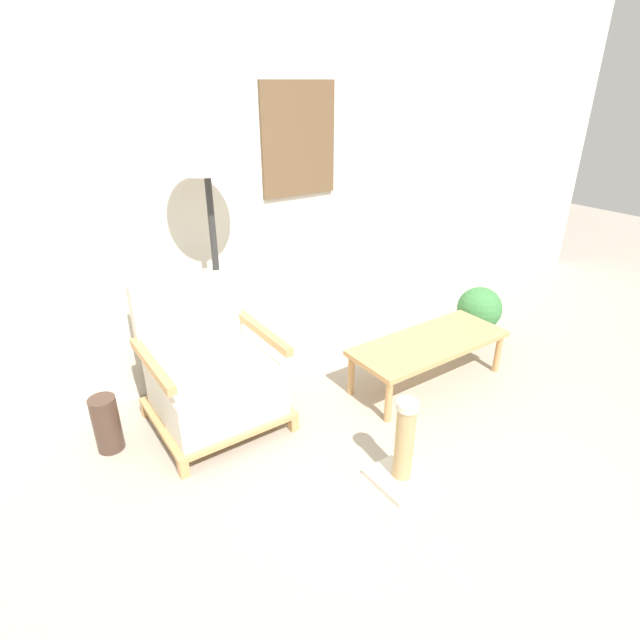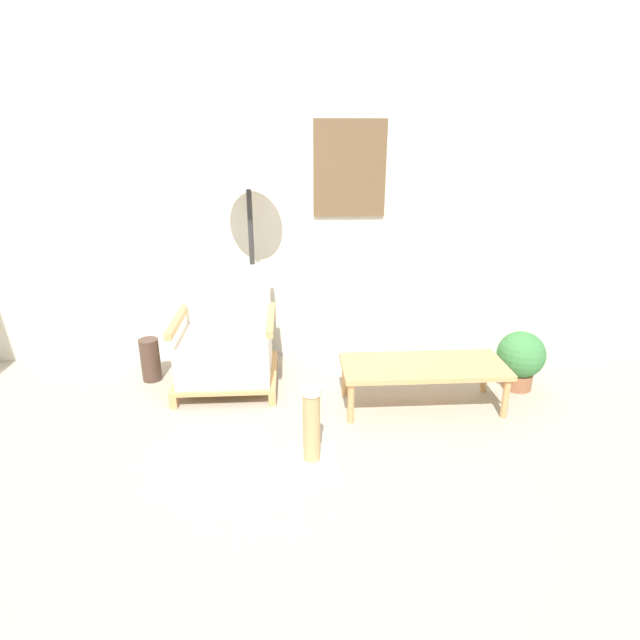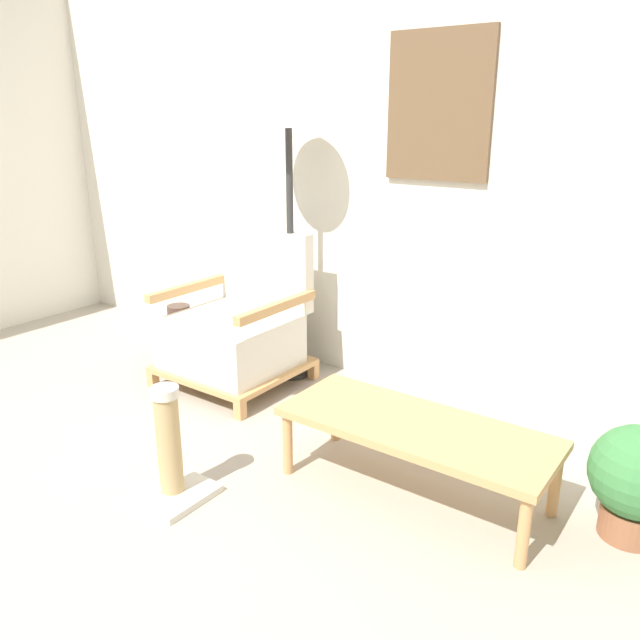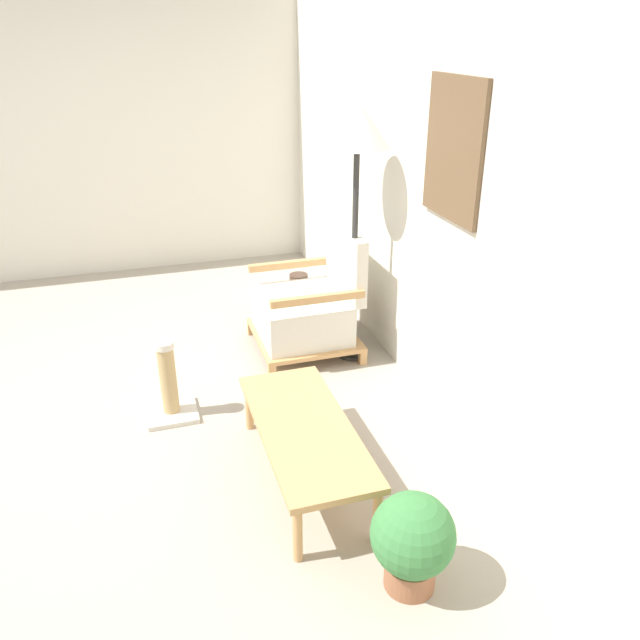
% 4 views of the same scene
% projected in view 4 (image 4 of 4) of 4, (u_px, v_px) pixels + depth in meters
% --- Properties ---
extents(ground_plane, '(14.00, 14.00, 0.00)m').
position_uv_depth(ground_plane, '(84.00, 422.00, 3.69)').
color(ground_plane, '#A89E8E').
extents(wall_back, '(8.00, 0.09, 2.70)m').
position_uv_depth(wall_back, '(421.00, 171.00, 3.68)').
color(wall_back, silver).
rests_on(wall_back, ground_plane).
extents(wall_left, '(0.06, 8.00, 2.70)m').
position_uv_depth(wall_left, '(128.00, 123.00, 5.51)').
color(wall_left, silver).
rests_on(wall_left, ground_plane).
extents(armchair, '(0.74, 0.70, 0.87)m').
position_uv_depth(armchair, '(308.00, 308.00, 4.42)').
color(armchair, tan).
rests_on(armchair, ground_plane).
extents(floor_lamp, '(0.41, 0.41, 1.72)m').
position_uv_depth(floor_lamp, '(357.00, 136.00, 3.81)').
color(floor_lamp, '#2D2D2D').
rests_on(floor_lamp, ground_plane).
extents(coffee_table, '(1.12, 0.45, 0.32)m').
position_uv_depth(coffee_table, '(305.00, 431.00, 3.12)').
color(coffee_table, tan).
rests_on(coffee_table, ground_plane).
extents(vase, '(0.15, 0.15, 0.34)m').
position_uv_depth(vase, '(299.00, 294.00, 5.03)').
color(vase, '#473328').
rests_on(vase, ground_plane).
extents(potted_plant, '(0.35, 0.35, 0.45)m').
position_uv_depth(potted_plant, '(412.00, 539.00, 2.51)').
color(potted_plant, '#935B3D').
rests_on(potted_plant, ground_plane).
extents(scratching_post, '(0.29, 0.29, 0.49)m').
position_uv_depth(scratching_post, '(169.00, 389.00, 3.69)').
color(scratching_post, beige).
rests_on(scratching_post, ground_plane).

